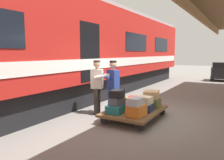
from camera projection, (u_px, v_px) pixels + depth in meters
The scene contains 17 objects.
ground_plane at pixel (149, 117), 6.63m from camera, with size 60.00×60.00×0.00m, color slate.
train_car at pixel (58, 50), 8.22m from camera, with size 3.02×21.90×4.00m.
luggage_cart at pixel (135, 111), 6.44m from camera, with size 1.37×2.08×0.28m.
suitcase_orange_carryall at pixel (136, 111), 5.77m from camera, with size 0.40×0.45×0.29m, color #CC6B23.
suitcase_olive_duffel at pixel (152, 103), 6.76m from camera, with size 0.48×0.47×0.27m, color brown.
suitcase_navy_fabric at pixel (145, 108), 6.27m from camera, with size 0.39×0.47×0.20m, color navy.
suitcase_yellow_case at pixel (125, 104), 6.58m from camera, with size 0.38×0.59×0.28m, color gold.
suitcase_red_plastic at pixel (134, 101), 7.07m from camera, with size 0.42×0.48×0.24m, color #AD231E.
suitcase_teal_softside at pixel (116, 109), 6.09m from camera, with size 0.42×0.56×0.22m, color #1E666B.
suitcase_slate_roller at pixel (117, 101), 6.07m from camera, with size 0.31×0.37×0.21m, color #4C515B.
suitcase_gray_aluminum at pixel (135, 102), 5.72m from camera, with size 0.34×0.44×0.20m, color #9EA0A5.
suitcase_cream_canvas at pixel (144, 100), 6.29m from camera, with size 0.42×0.42×0.21m, color beige.
suitcase_tan_vintage at pixel (151, 95), 6.75m from camera, with size 0.43×0.53×0.23m, color tan.
suitcase_black_hardshell at pixel (117, 94), 6.03m from camera, with size 0.35×0.37×0.21m, color black.
porter_in_overalls at pixel (113, 86), 6.71m from camera, with size 0.73×0.57×1.70m.
porter_by_door at pixel (98, 85), 6.92m from camera, with size 0.73×0.58×1.70m.
baggage_tug at pixel (220, 72), 15.27m from camera, with size 1.33×1.84×1.30m.
Camera 1 is at (-2.30, 6.12, 1.93)m, focal length 35.24 mm.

